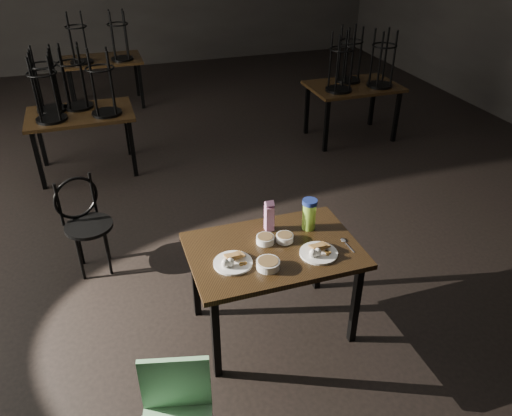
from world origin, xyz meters
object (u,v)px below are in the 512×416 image
object	(u,v)px
bentwood_chair	(84,218)
juice_carton	(269,216)
main_table	(274,257)
water_bottle	(309,214)

from	to	relation	value
bentwood_chair	juice_carton	bearing A→B (deg)	-59.21
juice_carton	bentwood_chair	bearing A→B (deg)	142.95
juice_carton	main_table	bearing A→B (deg)	-101.42
water_bottle	bentwood_chair	xyz separation A→B (m)	(-1.62, 1.08, -0.36)
main_table	juice_carton	bearing A→B (deg)	78.58
main_table	bentwood_chair	bearing A→B (deg)	136.03
water_bottle	bentwood_chair	world-z (taller)	water_bottle
juice_carton	bentwood_chair	world-z (taller)	juice_carton
juice_carton	bentwood_chair	xyz separation A→B (m)	(-1.33, 1.00, -0.35)
bentwood_chair	main_table	bearing A→B (deg)	-66.12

